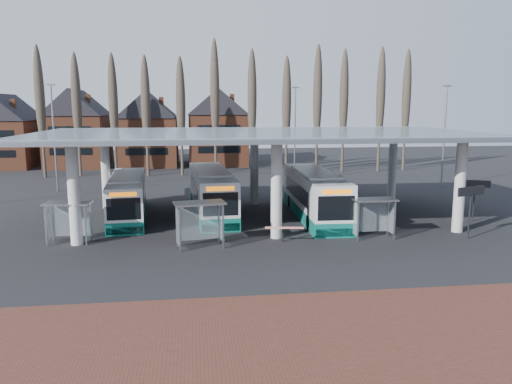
{
  "coord_description": "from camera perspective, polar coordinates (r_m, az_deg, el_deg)",
  "views": [
    {
      "loc": [
        -5.1,
        -27.3,
        8.08
      ],
      "look_at": [
        -0.69,
        7.0,
        2.15
      ],
      "focal_mm": 35.0,
      "sensor_mm": 36.0,
      "label": 1
    }
  ],
  "objects": [
    {
      "name": "shelter_1",
      "position": [
        29.0,
        -6.5,
        -2.53
      ],
      "size": [
        3.09,
        1.9,
        2.69
      ],
      "rotation": [
        0.0,
        0.0,
        0.16
      ],
      "color": "gray",
      "rests_on": "ground"
    },
    {
      "name": "info_sign_0",
      "position": [
        33.24,
        23.36,
        -0.33
      ],
      "size": [
        2.11,
        0.82,
        3.26
      ],
      "rotation": [
        0.0,
        0.0,
        0.33
      ],
      "color": "black",
      "rests_on": "ground"
    },
    {
      "name": "lamp_post_c",
      "position": [
        53.62,
        20.73,
        6.17
      ],
      "size": [
        0.8,
        0.16,
        10.17
      ],
      "color": "slate",
      "rests_on": "ground"
    },
    {
      "name": "brick_strip",
      "position": [
        18.03,
        10.39,
        -17.0
      ],
      "size": [
        70.0,
        10.0,
        0.03
      ],
      "primitive_type": "cube",
      "color": "#552E22",
      "rests_on": "ground"
    },
    {
      "name": "lamp_post_a",
      "position": [
        51.03,
        -22.08,
        5.94
      ],
      "size": [
        0.8,
        0.16,
        10.17
      ],
      "color": "slate",
      "rests_on": "ground"
    },
    {
      "name": "lamp_post_b",
      "position": [
        54.52,
        4.47,
        6.81
      ],
      "size": [
        0.8,
        0.16,
        10.17
      ],
      "color": "slate",
      "rests_on": "ground"
    },
    {
      "name": "info_sign_1",
      "position": [
        38.34,
        23.75,
        0.54
      ],
      "size": [
        1.9,
        0.87,
        2.99
      ],
      "rotation": [
        0.0,
        0.0,
        -0.39
      ],
      "color": "black",
      "rests_on": "ground"
    },
    {
      "name": "station_canopy",
      "position": [
        35.75,
        0.9,
        5.88
      ],
      "size": [
        32.0,
        16.0,
        6.34
      ],
      "color": "#B6B6B2",
      "rests_on": "ground"
    },
    {
      "name": "barrier",
      "position": [
        29.84,
        3.23,
        -4.23
      ],
      "size": [
        2.29,
        0.78,
        1.15
      ],
      "rotation": [
        0.0,
        0.0,
        -0.15
      ],
      "color": "black",
      "rests_on": "ground"
    },
    {
      "name": "shelter_2",
      "position": [
        31.7,
        13.22,
        -1.92
      ],
      "size": [
        2.7,
        1.36,
        2.5
      ],
      "rotation": [
        0.0,
        0.0,
        -0.01
      ],
      "color": "gray",
      "rests_on": "ground"
    },
    {
      "name": "poplar_row",
      "position": [
        60.52,
        -2.53,
        10.38
      ],
      "size": [
        45.1,
        1.1,
        14.5
      ],
      "color": "#473D33",
      "rests_on": "ground"
    },
    {
      "name": "bus_0",
      "position": [
        38.02,
        -14.44,
        -0.59
      ],
      "size": [
        3.27,
        11.41,
        3.13
      ],
      "rotation": [
        0.0,
        0.0,
        0.08
      ],
      "color": "silver",
      "rests_on": "ground"
    },
    {
      "name": "ground",
      "position": [
        28.93,
        3.15,
        -6.51
      ],
      "size": [
        140.0,
        140.0,
        0.0
      ],
      "primitive_type": "plane",
      "color": "black",
      "rests_on": "ground"
    },
    {
      "name": "townhouse_row",
      "position": [
        72.12,
        -15.96,
        7.65
      ],
      "size": [
        36.8,
        10.3,
        12.25
      ],
      "color": "brown",
      "rests_on": "ground"
    },
    {
      "name": "bus_2",
      "position": [
        37.12,
        6.7,
        -0.36
      ],
      "size": [
        3.0,
        12.45,
        3.44
      ],
      "rotation": [
        0.0,
        0.0,
        -0.03
      ],
      "color": "silver",
      "rests_on": "ground"
    },
    {
      "name": "bus_1",
      "position": [
        38.22,
        -5.13,
        -0.06
      ],
      "size": [
        3.33,
        12.41,
        3.41
      ],
      "rotation": [
        0.0,
        0.0,
        0.06
      ],
      "color": "silver",
      "rests_on": "ground"
    },
    {
      "name": "shelter_0",
      "position": [
        31.82,
        -20.61,
        -2.28
      ],
      "size": [
        2.77,
        1.55,
        2.48
      ],
      "rotation": [
        0.0,
        0.0,
        -0.08
      ],
      "color": "gray",
      "rests_on": "ground"
    }
  ]
}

